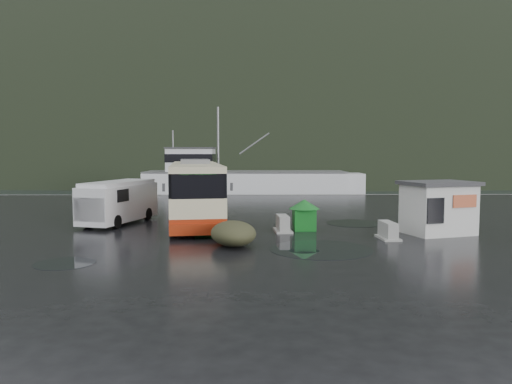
{
  "coord_description": "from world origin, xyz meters",
  "views": [
    {
      "loc": [
        1.85,
        -23.49,
        3.81
      ],
      "look_at": [
        2.18,
        2.28,
        1.7
      ],
      "focal_mm": 35.0,
      "sensor_mm": 36.0,
      "label": 1
    }
  ],
  "objects_px": {
    "jersey_barrier_b": "(388,239)",
    "jersey_barrier_c": "(461,231)",
    "waste_bin_right": "(304,230)",
    "ticket_kiosk": "(437,234)",
    "jersey_barrier_a": "(283,232)",
    "white_van": "(119,223)",
    "waste_bin_left": "(205,234)",
    "fishing_trawler": "(245,189)",
    "dome_tent": "(233,246)",
    "coach_bus": "(196,221)"
  },
  "relations": [
    {
      "from": "jersey_barrier_a",
      "to": "jersey_barrier_b",
      "type": "relative_size",
      "value": 1.03
    },
    {
      "from": "white_van",
      "to": "coach_bus",
      "type": "bearing_deg",
      "value": 29.63
    },
    {
      "from": "coach_bus",
      "to": "waste_bin_right",
      "type": "xyz_separation_m",
      "value": [
        5.6,
        -3.26,
        0.0
      ]
    },
    {
      "from": "jersey_barrier_b",
      "to": "jersey_barrier_c",
      "type": "relative_size",
      "value": 0.98
    },
    {
      "from": "white_van",
      "to": "jersey_barrier_a",
      "type": "bearing_deg",
      "value": -1.59
    },
    {
      "from": "waste_bin_left",
      "to": "fishing_trawler",
      "type": "bearing_deg",
      "value": 86.65
    },
    {
      "from": "jersey_barrier_a",
      "to": "fishing_trawler",
      "type": "distance_m",
      "value": 27.47
    },
    {
      "from": "jersey_barrier_a",
      "to": "jersey_barrier_b",
      "type": "height_order",
      "value": "jersey_barrier_a"
    },
    {
      "from": "ticket_kiosk",
      "to": "jersey_barrier_b",
      "type": "bearing_deg",
      "value": -170.55
    },
    {
      "from": "waste_bin_right",
      "to": "jersey_barrier_c",
      "type": "relative_size",
      "value": 0.98
    },
    {
      "from": "waste_bin_left",
      "to": "jersey_barrier_c",
      "type": "height_order",
      "value": "waste_bin_left"
    },
    {
      "from": "coach_bus",
      "to": "waste_bin_left",
      "type": "height_order",
      "value": "coach_bus"
    },
    {
      "from": "jersey_barrier_a",
      "to": "waste_bin_left",
      "type": "bearing_deg",
      "value": -170.06
    },
    {
      "from": "white_van",
      "to": "dome_tent",
      "type": "height_order",
      "value": "white_van"
    },
    {
      "from": "white_van",
      "to": "dome_tent",
      "type": "bearing_deg",
      "value": -28.64
    },
    {
      "from": "ticket_kiosk",
      "to": "fishing_trawler",
      "type": "distance_m",
      "value": 29.59
    },
    {
      "from": "waste_bin_left",
      "to": "jersey_barrier_a",
      "type": "xyz_separation_m",
      "value": [
        3.66,
        0.64,
        0.0
      ]
    },
    {
      "from": "coach_bus",
      "to": "ticket_kiosk",
      "type": "height_order",
      "value": "coach_bus"
    },
    {
      "from": "waste_bin_right",
      "to": "ticket_kiosk",
      "type": "relative_size",
      "value": 0.48
    },
    {
      "from": "coach_bus",
      "to": "waste_bin_left",
      "type": "xyz_separation_m",
      "value": [
        0.87,
        -4.35,
        0.0
      ]
    },
    {
      "from": "jersey_barrier_c",
      "to": "fishing_trawler",
      "type": "height_order",
      "value": "fishing_trawler"
    },
    {
      "from": "jersey_barrier_b",
      "to": "fishing_trawler",
      "type": "distance_m",
      "value": 30.15
    },
    {
      "from": "white_van",
      "to": "fishing_trawler",
      "type": "bearing_deg",
      "value": 91.88
    },
    {
      "from": "waste_bin_left",
      "to": "jersey_barrier_a",
      "type": "relative_size",
      "value": 0.88
    },
    {
      "from": "waste_bin_left",
      "to": "jersey_barrier_b",
      "type": "distance_m",
      "value": 8.23
    },
    {
      "from": "fishing_trawler",
      "to": "white_van",
      "type": "bearing_deg",
      "value": -103.83
    },
    {
      "from": "dome_tent",
      "to": "ticket_kiosk",
      "type": "bearing_deg",
      "value": 16.46
    },
    {
      "from": "dome_tent",
      "to": "fishing_trawler",
      "type": "height_order",
      "value": "fishing_trawler"
    },
    {
      "from": "jersey_barrier_a",
      "to": "jersey_barrier_c",
      "type": "distance_m",
      "value": 8.55
    },
    {
      "from": "white_van",
      "to": "jersey_barrier_b",
      "type": "xyz_separation_m",
      "value": [
        12.93,
        -4.85,
        0.0
      ]
    },
    {
      "from": "coach_bus",
      "to": "dome_tent",
      "type": "height_order",
      "value": "coach_bus"
    },
    {
      "from": "white_van",
      "to": "waste_bin_left",
      "type": "bearing_deg",
      "value": -18.79
    },
    {
      "from": "dome_tent",
      "to": "jersey_barrier_b",
      "type": "bearing_deg",
      "value": 12.3
    },
    {
      "from": "waste_bin_right",
      "to": "fishing_trawler",
      "type": "height_order",
      "value": "fishing_trawler"
    },
    {
      "from": "waste_bin_right",
      "to": "jersey_barrier_a",
      "type": "height_order",
      "value": "waste_bin_right"
    },
    {
      "from": "jersey_barrier_a",
      "to": "fishing_trawler",
      "type": "xyz_separation_m",
      "value": [
        -2.01,
        27.39,
        0.0
      ]
    },
    {
      "from": "coach_bus",
      "to": "white_van",
      "type": "height_order",
      "value": "coach_bus"
    },
    {
      "from": "dome_tent",
      "to": "jersey_barrier_c",
      "type": "bearing_deg",
      "value": 18.03
    },
    {
      "from": "dome_tent",
      "to": "fishing_trawler",
      "type": "relative_size",
      "value": 0.11
    },
    {
      "from": "ticket_kiosk",
      "to": "fishing_trawler",
      "type": "xyz_separation_m",
      "value": [
        -9.13,
        28.14,
        0.0
      ]
    },
    {
      "from": "ticket_kiosk",
      "to": "jersey_barrier_b",
      "type": "relative_size",
      "value": 2.07
    },
    {
      "from": "white_van",
      "to": "jersey_barrier_c",
      "type": "distance_m",
      "value": 17.26
    },
    {
      "from": "waste_bin_right",
      "to": "fishing_trawler",
      "type": "xyz_separation_m",
      "value": [
        -3.08,
        26.95,
        0.0
      ]
    },
    {
      "from": "waste_bin_left",
      "to": "jersey_barrier_c",
      "type": "xyz_separation_m",
      "value": [
        12.2,
        0.64,
        0.0
      ]
    },
    {
      "from": "waste_bin_right",
      "to": "jersey_barrier_c",
      "type": "height_order",
      "value": "waste_bin_right"
    },
    {
      "from": "coach_bus",
      "to": "fishing_trawler",
      "type": "distance_m",
      "value": 23.82
    },
    {
      "from": "dome_tent",
      "to": "jersey_barrier_a",
      "type": "xyz_separation_m",
      "value": [
        2.24,
        3.51,
        0.0
      ]
    },
    {
      "from": "ticket_kiosk",
      "to": "jersey_barrier_c",
      "type": "distance_m",
      "value": 1.61
    },
    {
      "from": "waste_bin_right",
      "to": "jersey_barrier_b",
      "type": "xyz_separation_m",
      "value": [
        3.38,
        -2.5,
        0.0
      ]
    },
    {
      "from": "ticket_kiosk",
      "to": "fishing_trawler",
      "type": "relative_size",
      "value": 0.13
    }
  ]
}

